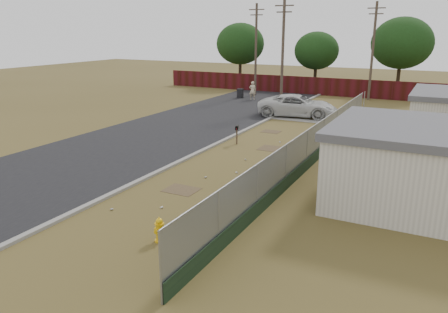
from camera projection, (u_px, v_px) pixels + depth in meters
The scene contains 12 objects.
ground at pixel (247, 162), 22.43m from camera, with size 120.00×120.00×0.00m, color brown.
street at pixel (208, 121), 32.25m from camera, with size 15.10×60.00×0.12m.
chainlink_fence at pixel (313, 150), 21.71m from camera, with size 0.10×27.06×2.02m.
privacy_fence at pixel (292, 85), 46.15m from camera, with size 30.00×0.12×1.80m, color #450E14.
utility_poles at pixel (303, 50), 40.36m from camera, with size 12.60×8.24×9.00m.
horizon_trees at pixel (359, 50), 40.87m from camera, with size 33.32×31.94×7.78m.
fire_hydrant at pixel (159, 230), 13.92m from camera, with size 0.39×0.39×0.84m.
mailbox at pixel (237, 129), 25.66m from camera, with size 0.31×0.49×1.14m.
pickup_truck at pixel (298, 106), 33.88m from camera, with size 2.78×6.03×1.68m, color silver.
pedestrian at pixel (253, 91), 41.74m from camera, with size 0.65×0.43×1.79m, color beige.
trash_bin at pixel (240, 93), 43.09m from camera, with size 0.66×0.66×0.90m.
scattered_litter at pixel (216, 174), 20.41m from camera, with size 2.42×12.62×0.07m.
Camera 1 is at (8.73, -19.62, 6.56)m, focal length 35.00 mm.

